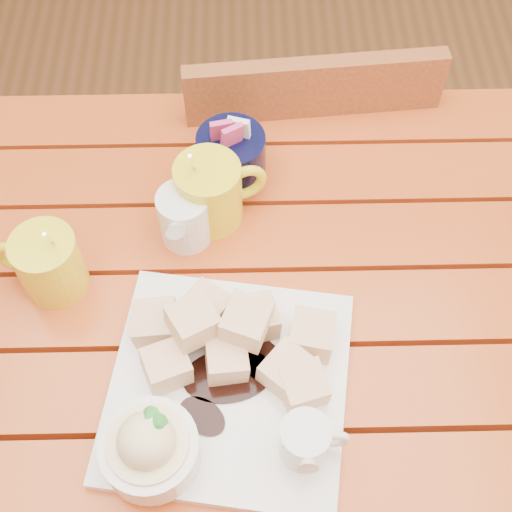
{
  "coord_description": "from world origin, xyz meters",
  "views": [
    {
      "loc": [
        0.04,
        -0.45,
        1.59
      ],
      "look_at": [
        0.05,
        0.04,
        0.82
      ],
      "focal_mm": 50.0,
      "sensor_mm": 36.0,
      "label": 1
    }
  ],
  "objects_px": {
    "dessert_plate": "(214,393)",
    "chair_far": "(296,169)",
    "table": "(222,342)",
    "coffee_mug_right": "(211,192)",
    "coffee_mug_left": "(47,263)"
  },
  "relations": [
    {
      "from": "dessert_plate",
      "to": "chair_far",
      "type": "xyz_separation_m",
      "value": [
        0.14,
        0.59,
        -0.31
      ]
    },
    {
      "from": "dessert_plate",
      "to": "chair_far",
      "type": "bearing_deg",
      "value": 76.47
    },
    {
      "from": "chair_far",
      "to": "dessert_plate",
      "type": "bearing_deg",
      "value": 71.62
    },
    {
      "from": "coffee_mug_left",
      "to": "coffee_mug_right",
      "type": "relative_size",
      "value": 0.93
    },
    {
      "from": "table",
      "to": "chair_far",
      "type": "bearing_deg",
      "value": 73.2
    },
    {
      "from": "table",
      "to": "chair_far",
      "type": "height_order",
      "value": "chair_far"
    },
    {
      "from": "table",
      "to": "coffee_mug_right",
      "type": "bearing_deg",
      "value": 93.73
    },
    {
      "from": "dessert_plate",
      "to": "coffee_mug_right",
      "type": "distance_m",
      "value": 0.29
    },
    {
      "from": "table",
      "to": "coffee_mug_right",
      "type": "distance_m",
      "value": 0.22
    },
    {
      "from": "coffee_mug_left",
      "to": "chair_far",
      "type": "xyz_separation_m",
      "value": [
        0.36,
        0.41,
        -0.32
      ]
    },
    {
      "from": "coffee_mug_left",
      "to": "chair_far",
      "type": "distance_m",
      "value": 0.64
    },
    {
      "from": "coffee_mug_right",
      "to": "chair_far",
      "type": "relative_size",
      "value": 0.18
    },
    {
      "from": "table",
      "to": "dessert_plate",
      "type": "distance_m",
      "value": 0.19
    },
    {
      "from": "coffee_mug_left",
      "to": "table",
      "type": "bearing_deg",
      "value": 2.15
    },
    {
      "from": "table",
      "to": "coffee_mug_left",
      "type": "distance_m",
      "value": 0.28
    }
  ]
}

